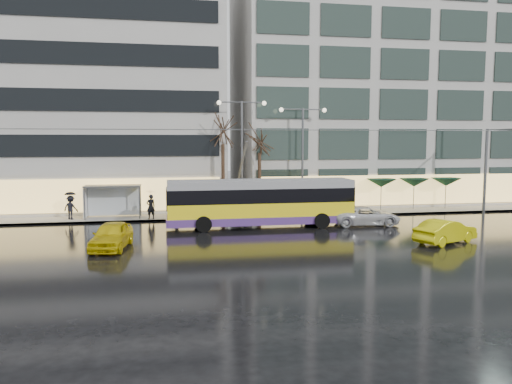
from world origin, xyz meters
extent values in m
plane|color=black|center=(0.00, 0.00, 0.00)|extent=(140.00, 140.00, 0.00)
cube|color=gray|center=(2.00, 14.00, 0.07)|extent=(80.00, 10.00, 0.15)
cube|color=slate|center=(2.00, 9.05, 0.07)|extent=(80.00, 0.10, 0.15)
cube|color=#A9A6A1|center=(-16.00, 19.00, 11.15)|extent=(34.00, 14.00, 22.00)
cube|color=#A9A6A1|center=(19.00, 19.00, 12.65)|extent=(32.00, 14.00, 25.00)
cube|color=yellow|center=(2.47, 5.37, 1.12)|extent=(12.85, 2.71, 1.61)
cube|color=#53317C|center=(2.47, 5.37, 0.59)|extent=(12.89, 2.75, 0.54)
cube|color=black|center=(2.47, 5.37, 2.30)|extent=(12.87, 2.73, 0.96)
cube|color=gray|center=(2.47, 5.37, 3.05)|extent=(12.85, 2.71, 0.54)
cube|color=black|center=(8.93, 5.35, 2.14)|extent=(0.07, 2.46, 1.39)
cube|color=black|center=(-3.98, 5.38, 2.14)|extent=(0.07, 2.46, 1.39)
cylinder|color=black|center=(6.54, 6.70, 0.54)|extent=(1.07, 0.38, 1.07)
cylinder|color=black|center=(6.54, 4.02, 0.54)|extent=(1.07, 0.38, 1.07)
cylinder|color=black|center=(-1.59, 6.71, 0.54)|extent=(1.07, 0.38, 1.07)
cylinder|color=black|center=(-1.60, 4.04, 0.54)|extent=(1.07, 0.38, 1.07)
cylinder|color=#595B60|center=(1.41, 6.39, 4.60)|extent=(0.07, 3.98, 2.81)
cylinder|color=#595B60|center=(1.41, 6.92, 4.60)|extent=(0.07, 3.98, 2.81)
cylinder|color=#595B60|center=(22.00, 8.50, 3.50)|extent=(0.24, 0.24, 7.00)
cube|color=#595B60|center=(22.00, 6.00, 6.90)|extent=(0.10, 5.00, 0.10)
cylinder|color=#595B60|center=(1.00, 5.75, 6.80)|extent=(42.00, 0.04, 0.04)
cylinder|color=#595B60|center=(1.00, 6.25, 6.80)|extent=(42.00, 0.04, 0.04)
cube|color=#595B60|center=(-8.00, 10.50, 2.60)|extent=(4.20, 1.60, 0.12)
cube|color=silver|center=(-8.00, 11.20, 1.35)|extent=(4.00, 0.05, 2.20)
cube|color=white|center=(-10.05, 10.50, 1.35)|extent=(0.10, 1.40, 2.20)
cylinder|color=#595B60|center=(-10.00, 9.80, 1.35)|extent=(0.10, 0.10, 2.40)
cylinder|color=#595B60|center=(-10.00, 11.20, 1.35)|extent=(0.10, 0.10, 2.40)
cylinder|color=#595B60|center=(-6.00, 9.80, 1.35)|extent=(0.10, 0.10, 2.40)
cylinder|color=#595B60|center=(-6.00, 11.20, 1.35)|extent=(0.10, 0.10, 2.40)
cylinder|color=#595B60|center=(2.00, 10.80, 4.65)|extent=(0.18, 0.18, 9.00)
cylinder|color=#595B60|center=(1.10, 10.80, 9.05)|extent=(1.80, 0.10, 0.10)
cylinder|color=#595B60|center=(2.90, 10.80, 9.05)|extent=(1.80, 0.10, 0.10)
sphere|color=#FFF2CC|center=(0.20, 10.80, 9.00)|extent=(0.36, 0.36, 0.36)
sphere|color=#FFF2CC|center=(3.80, 10.80, 9.00)|extent=(0.36, 0.36, 0.36)
cylinder|color=#595B60|center=(7.00, 10.80, 4.40)|extent=(0.18, 0.18, 8.50)
cylinder|color=#595B60|center=(6.10, 10.80, 8.55)|extent=(1.80, 0.10, 0.10)
cylinder|color=#595B60|center=(7.90, 10.80, 8.55)|extent=(1.80, 0.10, 0.10)
sphere|color=#FFF2CC|center=(5.20, 10.80, 8.50)|extent=(0.36, 0.36, 0.36)
sphere|color=#FFF2CC|center=(8.80, 10.80, 8.50)|extent=(0.36, 0.36, 0.36)
cylinder|color=black|center=(0.50, 11.00, 2.95)|extent=(0.28, 0.28, 5.60)
cylinder|color=black|center=(3.50, 11.20, 2.60)|extent=(0.28, 0.28, 4.90)
cylinder|color=#595B60|center=(14.00, 11.00, 1.25)|extent=(0.06, 0.06, 2.20)
cone|color=#0D321F|center=(14.00, 11.00, 2.45)|extent=(2.50, 2.50, 0.70)
cylinder|color=#595B60|center=(17.00, 11.00, 1.25)|extent=(0.06, 0.06, 2.20)
cone|color=#0D321F|center=(17.00, 11.00, 2.45)|extent=(2.50, 2.50, 0.70)
cylinder|color=#595B60|center=(20.00, 11.00, 1.25)|extent=(0.06, 0.06, 2.20)
cone|color=#0D321F|center=(20.00, 11.00, 2.45)|extent=(2.50, 2.50, 0.70)
imported|color=#D4BB0B|center=(-7.05, -0.09, 0.76)|extent=(2.41, 4.66, 1.52)
imported|color=#CEC70A|center=(12.23, -1.99, 0.71)|extent=(4.54, 3.15, 1.42)
imported|color=silver|center=(10.03, 4.74, 0.68)|extent=(5.09, 2.68, 1.37)
imported|color=black|center=(-5.16, 9.45, 1.08)|extent=(0.80, 0.67, 1.87)
imported|color=#D2466D|center=(-5.16, 9.45, 1.90)|extent=(1.26, 1.27, 0.88)
imported|color=black|center=(-3.30, 11.51, 0.90)|extent=(0.92, 0.87, 1.50)
imported|color=black|center=(-11.08, 10.34, 1.04)|extent=(1.33, 1.09, 1.79)
imported|color=black|center=(-11.08, 10.34, 1.90)|extent=(1.09, 1.09, 0.72)
camera|label=1|loc=(-3.98, -28.59, 6.06)|focal=35.00mm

